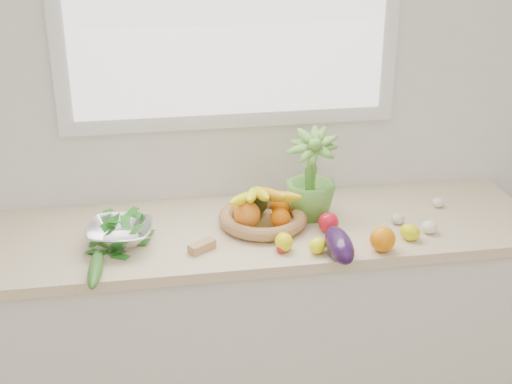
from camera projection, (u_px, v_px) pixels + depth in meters
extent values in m
cube|color=white|center=(229.00, 88.00, 2.74)|extent=(4.50, 0.02, 2.70)
cube|color=silver|center=(243.00, 333.00, 2.84)|extent=(2.20, 0.58, 0.86)
cube|color=beige|center=(242.00, 232.00, 2.66)|extent=(2.24, 0.62, 0.04)
sphere|color=orange|center=(383.00, 239.00, 2.47)|extent=(0.10, 0.10, 0.09)
ellipsoid|color=yellow|center=(284.00, 242.00, 2.48)|extent=(0.07, 0.08, 0.06)
ellipsoid|color=#FBFF0D|center=(318.00, 246.00, 2.46)|extent=(0.09, 0.09, 0.06)
ellipsoid|color=yellow|center=(410.00, 232.00, 2.55)|extent=(0.09, 0.10, 0.06)
sphere|color=red|center=(328.00, 222.00, 2.60)|extent=(0.08, 0.08, 0.08)
cube|color=tan|center=(202.00, 246.00, 2.48)|extent=(0.10, 0.09, 0.03)
ellipsoid|color=silver|center=(398.00, 219.00, 2.67)|extent=(0.06, 0.06, 0.04)
ellipsoid|color=white|center=(438.00, 202.00, 2.81)|extent=(0.05, 0.05, 0.04)
ellipsoid|color=white|center=(429.00, 227.00, 2.60)|extent=(0.07, 0.07, 0.05)
ellipsoid|color=#270F38|center=(339.00, 245.00, 2.43)|extent=(0.09, 0.23, 0.09)
ellipsoid|color=#1D591A|center=(96.00, 269.00, 2.33)|extent=(0.06, 0.25, 0.05)
sphere|color=red|center=(281.00, 249.00, 2.47)|extent=(0.03, 0.03, 0.03)
imported|color=#5E9C38|center=(311.00, 175.00, 2.67)|extent=(0.25, 0.25, 0.35)
cylinder|color=tan|center=(263.00, 223.00, 2.67)|extent=(0.30, 0.30, 0.01)
torus|color=#AC7A4C|center=(263.00, 218.00, 2.66)|extent=(0.35, 0.35, 0.05)
sphere|color=orange|center=(247.00, 214.00, 2.61)|extent=(0.11, 0.11, 0.10)
sphere|color=orange|center=(280.00, 218.00, 2.61)|extent=(0.08, 0.08, 0.08)
sphere|color=orange|center=(280.00, 207.00, 2.70)|extent=(0.08, 0.08, 0.07)
ellipsoid|color=black|center=(257.00, 202.00, 2.71)|extent=(0.09, 0.09, 0.10)
ellipsoid|color=#FCF214|center=(243.00, 199.00, 2.60)|extent=(0.16, 0.20, 0.09)
ellipsoid|color=#FEF714|center=(252.00, 195.00, 2.61)|extent=(0.09, 0.22, 0.09)
ellipsoid|color=yellow|center=(261.00, 194.00, 2.61)|extent=(0.05, 0.22, 0.09)
ellipsoid|color=orange|center=(269.00, 194.00, 2.62)|extent=(0.12, 0.22, 0.09)
ellipsoid|color=gold|center=(278.00, 197.00, 2.62)|extent=(0.17, 0.19, 0.09)
cylinder|color=white|center=(121.00, 242.00, 2.52)|extent=(0.10, 0.10, 0.02)
imported|color=white|center=(120.00, 233.00, 2.51)|extent=(0.26, 0.26, 0.06)
ellipsoid|color=#175F1E|center=(119.00, 223.00, 2.49)|extent=(0.20, 0.20, 0.07)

